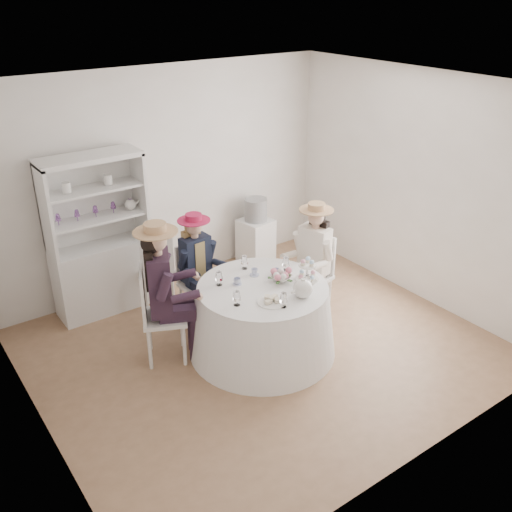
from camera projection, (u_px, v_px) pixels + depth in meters
ground at (261, 347)px, 6.10m from camera, size 4.50×4.50×0.00m
ceiling at (263, 88)px, 4.92m from camera, size 4.50×4.50×0.00m
wall_back at (166, 179)px, 6.97m from camera, size 4.50×0.00×4.50m
wall_front at (428, 323)px, 4.05m from camera, size 4.50×0.00×4.50m
wall_left at (23, 300)px, 4.33m from camera, size 0.00×4.50×4.50m
wall_right at (416, 187)px, 6.69m from camera, size 0.00×4.50×4.50m
tea_table at (262, 319)px, 5.90m from camera, size 1.53×1.53×0.77m
hutch at (101, 257)px, 6.56m from camera, size 1.26×0.80×1.88m
side_table at (256, 241)px, 7.83m from camera, size 0.46×0.46×0.62m
hatbox at (256, 210)px, 7.63m from camera, size 0.39×0.39×0.30m
guest_left at (163, 285)px, 5.58m from camera, size 0.64×0.58×1.51m
guest_mid at (197, 261)px, 6.36m from camera, size 0.47×0.48×1.27m
guest_right at (313, 253)px, 6.46m from camera, size 0.55×0.51×1.35m
spare_chair at (156, 265)px, 6.70m from camera, size 0.48×0.48×0.98m
teacup_a at (237, 282)px, 5.76m from camera, size 0.10×0.10×0.06m
teacup_b at (254, 272)px, 5.93m from camera, size 0.09×0.09×0.07m
teacup_c at (276, 272)px, 5.95m from camera, size 0.09×0.09×0.06m
flower_bowl at (281, 278)px, 5.83m from camera, size 0.26×0.26×0.05m
flower_arrangement at (281, 274)px, 5.78m from camera, size 0.18×0.18×0.07m
table_teapot at (303, 289)px, 5.52m from camera, size 0.27×0.19×0.20m
sandwich_plate at (271, 301)px, 5.44m from camera, size 0.28×0.28×0.06m
cupcake_stand at (307, 272)px, 5.83m from camera, size 0.25×0.25×0.23m
stemware_set at (263, 280)px, 5.70m from camera, size 0.91×0.95×0.15m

